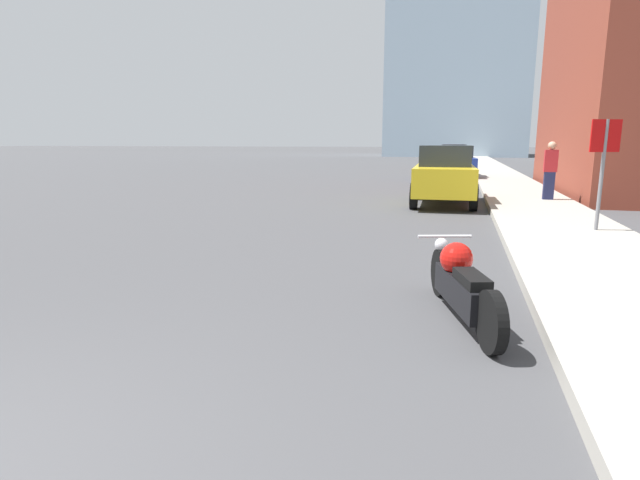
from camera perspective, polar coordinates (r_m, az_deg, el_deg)
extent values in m
cube|color=#9E998E|center=(41.24, 18.51, 8.13)|extent=(2.46, 240.00, 0.15)
cylinder|color=black|center=(6.14, 13.64, -3.64)|extent=(0.26, 0.57, 0.56)
cylinder|color=black|center=(4.62, 19.00, -8.87)|extent=(0.26, 0.57, 0.56)
cube|color=black|center=(5.36, 15.94, -5.62)|extent=(0.60, 1.29, 0.31)
sphere|color=red|center=(5.52, 15.32, -2.04)|extent=(0.35, 0.35, 0.35)
cube|color=black|center=(5.05, 16.97, -4.28)|extent=(0.38, 0.62, 0.10)
sphere|color=silver|center=(6.09, 13.72, -0.51)|extent=(0.16, 0.16, 0.16)
cylinder|color=silver|center=(5.95, 14.06, 0.41)|extent=(0.60, 0.21, 0.04)
cube|color=gold|center=(15.15, 14.00, 6.76)|extent=(1.77, 4.10, 0.78)
cube|color=#23282D|center=(15.12, 14.12, 9.34)|extent=(1.46, 1.99, 0.58)
cylinder|color=black|center=(16.45, 11.19, 5.84)|extent=(0.22, 0.73, 0.72)
cylinder|color=black|center=(16.46, 16.69, 5.59)|extent=(0.22, 0.73, 0.72)
cylinder|color=black|center=(13.95, 10.67, 4.95)|extent=(0.22, 0.73, 0.72)
cylinder|color=black|center=(13.96, 17.15, 4.65)|extent=(0.22, 0.73, 0.72)
cube|color=#1E3899|center=(25.93, 15.15, 8.30)|extent=(2.06, 4.03, 0.73)
cube|color=#23282D|center=(25.91, 15.22, 9.73)|extent=(1.66, 1.97, 0.57)
cylinder|color=black|center=(27.13, 13.14, 7.74)|extent=(0.24, 0.71, 0.70)
cylinder|color=black|center=(27.22, 16.83, 7.56)|extent=(0.24, 0.71, 0.70)
cylinder|color=black|center=(24.70, 13.22, 7.43)|extent=(0.24, 0.71, 0.70)
cylinder|color=black|center=(24.79, 17.27, 7.24)|extent=(0.24, 0.71, 0.70)
cube|color=red|center=(37.28, 15.06, 8.92)|extent=(2.03, 4.16, 0.65)
cube|color=#23282D|center=(37.27, 15.12, 9.97)|extent=(1.66, 2.03, 0.71)
cylinder|color=black|center=(38.61, 13.82, 8.56)|extent=(0.23, 0.62, 0.61)
cylinder|color=black|center=(38.52, 16.47, 8.42)|extent=(0.23, 0.62, 0.61)
cylinder|color=black|center=(36.09, 13.51, 8.41)|extent=(0.23, 0.62, 0.61)
cylinder|color=black|center=(35.99, 16.34, 8.27)|extent=(0.23, 0.62, 0.61)
cylinder|color=slate|center=(10.91, 29.49, 6.42)|extent=(0.07, 0.07, 2.08)
cube|color=red|center=(10.89, 29.87, 10.29)|extent=(0.57, 0.26, 0.60)
cube|color=#1E2347|center=(16.24, 24.67, 5.66)|extent=(0.29, 0.20, 0.81)
cube|color=#B22328|center=(16.20, 24.88, 8.21)|extent=(0.36, 0.20, 0.64)
sphere|color=tan|center=(16.19, 25.01, 9.75)|extent=(0.24, 0.24, 0.24)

